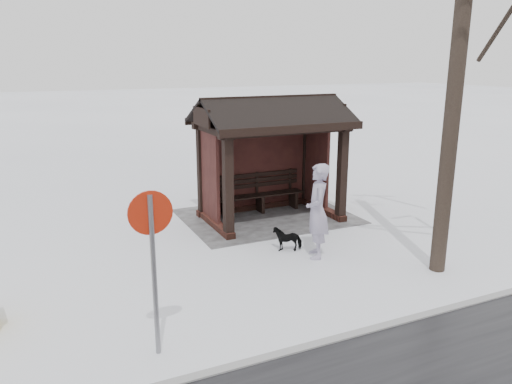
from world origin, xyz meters
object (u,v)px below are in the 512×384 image
at_px(bus_shelter, 268,133).
at_px(road_sign, 152,238).
at_px(pedestrian, 317,211).
at_px(dog, 287,238).

relative_size(bus_shelter, road_sign, 1.56).
bearing_deg(bus_shelter, pedestrian, 84.51).
distance_m(bus_shelter, road_sign, 6.37).
bearing_deg(road_sign, pedestrian, -152.26).
distance_m(pedestrian, road_sign, 4.39).
height_order(bus_shelter, road_sign, bus_shelter).
xyz_separation_m(bus_shelter, dog, (0.63, 2.22, -1.91)).
relative_size(bus_shelter, dog, 6.02).
xyz_separation_m(pedestrian, dog, (0.36, -0.58, -0.72)).
distance_m(bus_shelter, dog, 3.00).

